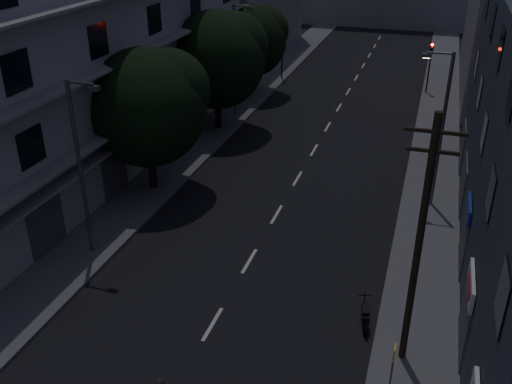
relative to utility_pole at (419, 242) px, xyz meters
The scene contains 17 objects.
ground 20.13m from the utility_pole, 111.15° to the left, with size 160.00×160.00×0.00m, color black.
sidewalk_left 23.80m from the utility_pole, 128.61° to the left, with size 3.00×90.00×0.15m, color #565659.
sidewalk_right 18.84m from the utility_pole, 88.57° to the left, with size 3.00×90.00×0.15m, color #565659.
lane_markings 25.92m from the utility_pole, 106.06° to the left, with size 0.15×60.50×0.01m.
building_left 22.18m from the utility_pole, 149.48° to the left, with size 7.00×36.00×14.00m.
building_far_right 35.60m from the utility_pole, 81.99° to the left, with size 6.00×20.00×13.00m, color slate.
tree_near 17.22m from the utility_pole, 146.42° to the left, with size 6.30×6.30×7.78m.
tree_mid 24.12m from the utility_pole, 126.23° to the left, with size 6.57×6.57×8.08m.
tree_far 31.82m from the utility_pole, 117.52° to the left, with size 5.75×5.75×7.12m.
traffic_signal_far_right 32.55m from the utility_pole, 91.28° to the left, with size 0.28×0.37×4.10m.
traffic_signal_far_left 35.76m from the utility_pole, 112.14° to the left, with size 0.28×0.37×4.10m.
street_lamp_left_near 14.25m from the utility_pole, 169.13° to the left, with size 1.51×0.25×8.00m.
street_lamp_right 12.13m from the utility_pole, 88.30° to the left, with size 1.51×0.25×8.00m.
street_lamp_left_far 26.40m from the utility_pole, 122.02° to the left, with size 1.51×0.25×8.00m.
utility_pole is the anchor object (origin of this frame).
bus_stop_sign 3.93m from the utility_pole, 95.91° to the right, with size 0.06×0.35×2.52m.
motorcycle 4.89m from the utility_pole, 136.97° to the left, with size 0.61×1.72×1.12m.
Camera 1 is at (6.76, -9.30, 14.39)m, focal length 40.00 mm.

